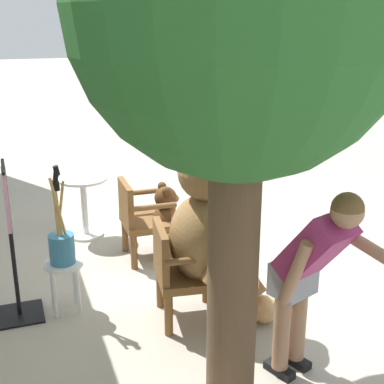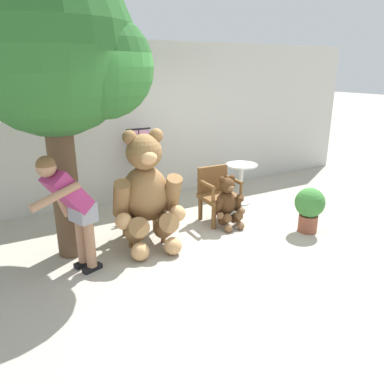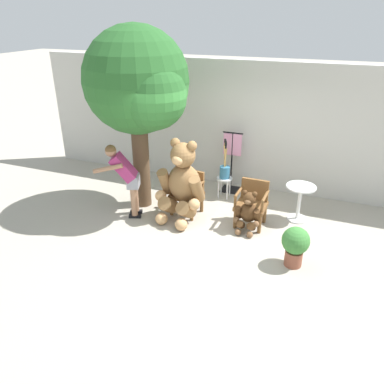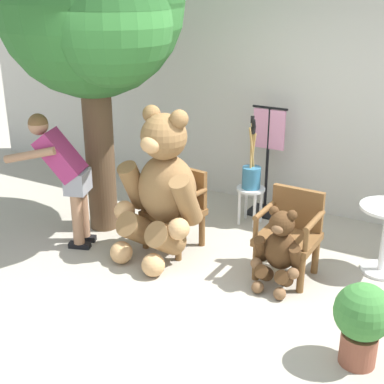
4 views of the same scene
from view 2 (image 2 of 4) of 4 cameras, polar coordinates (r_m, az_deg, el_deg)
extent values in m
plane|color=#A8A091|center=(5.26, 1.81, -8.01)|extent=(60.00, 60.00, 0.00)
cube|color=beige|center=(6.94, -8.49, 10.42)|extent=(10.00, 0.16, 2.80)
cube|color=brown|center=(5.33, -7.51, -3.05)|extent=(0.63, 0.59, 0.07)
cylinder|color=brown|center=(5.18, -9.31, -6.43)|extent=(0.07, 0.07, 0.37)
cylinder|color=brown|center=(5.29, -4.42, -5.73)|extent=(0.07, 0.07, 0.37)
cylinder|color=brown|center=(5.56, -10.26, -4.71)|extent=(0.07, 0.07, 0.37)
cylinder|color=brown|center=(5.66, -5.69, -4.09)|extent=(0.07, 0.07, 0.37)
cube|color=brown|center=(5.46, -8.22, 0.18)|extent=(0.52, 0.13, 0.42)
cylinder|color=brown|center=(5.20, -10.30, -0.77)|extent=(0.12, 0.48, 0.06)
cylinder|color=brown|center=(5.04, -9.75, -2.69)|extent=(0.05, 0.05, 0.22)
cylinder|color=brown|center=(5.31, -5.01, -0.14)|extent=(0.12, 0.48, 0.06)
cylinder|color=brown|center=(5.15, -4.31, -1.99)|extent=(0.05, 0.05, 0.22)
cube|color=brown|center=(5.90, 4.24, -0.81)|extent=(0.57, 0.53, 0.07)
cylinder|color=brown|center=(5.70, 3.34, -3.87)|extent=(0.07, 0.07, 0.37)
cylinder|color=brown|center=(5.93, 7.16, -3.06)|extent=(0.07, 0.07, 0.37)
cylinder|color=brown|center=(6.03, 1.28, -2.54)|extent=(0.07, 0.07, 0.37)
cylinder|color=brown|center=(6.26, 4.97, -1.82)|extent=(0.07, 0.07, 0.37)
cube|color=brown|center=(6.01, 3.14, 2.04)|extent=(0.52, 0.07, 0.42)
cylinder|color=brown|center=(5.70, 2.17, 1.23)|extent=(0.07, 0.48, 0.06)
cylinder|color=brown|center=(5.56, 3.23, -0.42)|extent=(0.05, 0.05, 0.22)
cylinder|color=brown|center=(5.95, 6.35, 1.89)|extent=(0.07, 0.48, 0.06)
cylinder|color=brown|center=(5.82, 7.46, 0.32)|extent=(0.05, 0.05, 0.22)
ellipsoid|color=olive|center=(5.12, -7.16, -0.16)|extent=(0.72, 0.63, 0.75)
sphere|color=olive|center=(4.93, -7.31, 6.06)|extent=(0.47, 0.47, 0.47)
ellipsoid|color=tan|center=(4.75, -6.68, 5.17)|extent=(0.25, 0.20, 0.17)
sphere|color=black|center=(4.75, -6.69, 5.31)|extent=(0.07, 0.07, 0.07)
sphere|color=olive|center=(4.88, -9.52, 8.23)|extent=(0.19, 0.19, 0.19)
sphere|color=olive|center=(4.96, -5.47, 8.57)|extent=(0.19, 0.19, 0.19)
cylinder|color=olive|center=(4.94, -10.71, -1.06)|extent=(0.27, 0.44, 0.56)
sphere|color=tan|center=(4.88, -10.40, -4.39)|extent=(0.22, 0.22, 0.22)
cylinder|color=olive|center=(5.10, -3.00, -0.12)|extent=(0.27, 0.44, 0.56)
sphere|color=tan|center=(5.06, -2.23, -3.28)|extent=(0.22, 0.22, 0.22)
cylinder|color=olive|center=(4.98, -8.40, -5.80)|extent=(0.34, 0.50, 0.44)
sphere|color=tan|center=(4.86, -7.90, -9.00)|extent=(0.24, 0.24, 0.24)
cylinder|color=olive|center=(5.07, -4.00, -5.17)|extent=(0.34, 0.50, 0.44)
sphere|color=tan|center=(4.96, -2.93, -8.22)|extent=(0.24, 0.24, 0.24)
ellipsoid|color=#4C3019|center=(5.77, 5.22, -1.69)|extent=(0.33, 0.28, 0.38)
sphere|color=#4C3019|center=(5.66, 5.40, 1.01)|extent=(0.24, 0.24, 0.24)
ellipsoid|color=brown|center=(5.59, 5.96, 0.56)|extent=(0.12, 0.09, 0.09)
sphere|color=black|center=(5.59, 5.97, 0.62)|extent=(0.04, 0.04, 0.04)
sphere|color=#4C3019|center=(5.60, 4.59, 1.91)|extent=(0.09, 0.09, 0.09)
sphere|color=#4C3019|center=(5.69, 6.12, 2.14)|extent=(0.09, 0.09, 0.09)
cylinder|color=#4C3019|center=(5.63, 4.05, -2.18)|extent=(0.11, 0.21, 0.28)
sphere|color=brown|center=(5.62, 4.36, -3.63)|extent=(0.11, 0.11, 0.11)
cylinder|color=#4C3019|center=(5.82, 7.01, -1.60)|extent=(0.11, 0.21, 0.28)
sphere|color=brown|center=(5.81, 7.46, -2.97)|extent=(0.11, 0.11, 0.11)
cylinder|color=#4C3019|center=(5.69, 5.06, -4.21)|extent=(0.14, 0.24, 0.22)
sphere|color=brown|center=(5.64, 5.57, -5.57)|extent=(0.12, 0.12, 0.12)
cylinder|color=#4C3019|center=(5.79, 6.74, -3.84)|extent=(0.14, 0.24, 0.22)
sphere|color=brown|center=(5.75, 7.42, -5.13)|extent=(0.12, 0.12, 0.12)
cube|color=black|center=(4.92, -16.15, -10.40)|extent=(0.26, 0.17, 0.06)
cylinder|color=#A37556|center=(4.73, -16.62, -5.71)|extent=(0.12, 0.12, 0.82)
cube|color=black|center=(4.79, -14.93, -11.15)|extent=(0.26, 0.17, 0.06)
cylinder|color=#A37556|center=(4.59, -15.38, -6.35)|extent=(0.12, 0.12, 0.82)
cube|color=gray|center=(4.56, -16.32, -2.81)|extent=(0.31, 0.36, 0.24)
cube|color=#9E2D66|center=(4.38, -18.43, 0.08)|extent=(0.57, 0.47, 0.55)
sphere|color=#A37556|center=(4.20, -21.36, 3.51)|extent=(0.21, 0.21, 0.21)
sphere|color=brown|center=(4.19, -21.39, 3.77)|extent=(0.21, 0.21, 0.21)
cylinder|color=#A37556|center=(4.09, -20.08, -0.64)|extent=(0.56, 0.27, 0.20)
cylinder|color=#A37556|center=(4.58, -19.53, -0.86)|extent=(0.26, 0.16, 0.50)
cylinder|color=silver|center=(6.35, -6.80, 0.89)|extent=(0.34, 0.34, 0.03)
cylinder|color=silver|center=(6.54, -6.27, -0.67)|extent=(0.04, 0.04, 0.43)
cylinder|color=silver|center=(6.47, -7.88, -0.95)|extent=(0.04, 0.04, 0.43)
cylinder|color=silver|center=(6.37, -5.56, -1.18)|extent=(0.04, 0.04, 0.43)
cylinder|color=silver|center=(6.30, -7.21, -1.47)|extent=(0.04, 0.04, 0.43)
cylinder|color=teal|center=(6.31, -6.85, 2.15)|extent=(0.22, 0.22, 0.26)
cylinder|color=tan|center=(6.26, -7.07, 4.32)|extent=(0.05, 0.03, 0.59)
cylinder|color=black|center=(6.19, -7.19, 7.32)|extent=(0.05, 0.04, 0.08)
cylinder|color=tan|center=(6.22, -7.06, 4.81)|extent=(0.08, 0.15, 0.71)
cylinder|color=black|center=(6.14, -7.20, 8.41)|extent=(0.05, 0.06, 0.09)
cylinder|color=tan|center=(6.24, -7.03, 4.24)|extent=(0.02, 0.05, 0.58)
cylinder|color=black|center=(6.17, -7.15, 7.22)|extent=(0.04, 0.05, 0.08)
cylinder|color=tan|center=(6.26, -7.07, 4.29)|extent=(0.07, 0.05, 0.58)
cylinder|color=black|center=(6.18, -7.19, 7.27)|extent=(0.05, 0.05, 0.09)
cylinder|color=tan|center=(6.23, -6.95, 4.65)|extent=(0.07, 0.13, 0.66)
cylinder|color=black|center=(6.16, -7.08, 8.04)|extent=(0.05, 0.06, 0.09)
cylinder|color=white|center=(6.70, 7.58, 4.10)|extent=(0.56, 0.56, 0.03)
cylinder|color=white|center=(6.79, 7.45, 1.16)|extent=(0.07, 0.07, 0.69)
cylinder|color=white|center=(6.90, 7.34, -1.46)|extent=(0.40, 0.40, 0.03)
cylinder|color=brown|center=(4.93, -18.88, 1.65)|extent=(0.33, 0.33, 2.01)
sphere|color=#286028|center=(4.75, -20.90, 19.80)|extent=(1.97, 1.97, 1.97)
sphere|color=#286028|center=(4.57, -13.58, 18.06)|extent=(1.18, 1.18, 1.18)
cylinder|color=brown|center=(5.88, 17.22, -4.57)|extent=(0.28, 0.28, 0.26)
sphere|color=#3D7F38|center=(5.76, 17.52, -1.54)|extent=(0.44, 0.44, 0.44)
cube|color=black|center=(6.85, -7.70, -1.66)|extent=(0.40, 0.40, 0.02)
cylinder|color=black|center=(6.66, -7.94, 3.73)|extent=(0.04, 0.04, 1.35)
cylinder|color=black|center=(6.52, -8.20, 9.48)|extent=(0.44, 0.03, 0.03)
cube|color=pink|center=(6.56, -8.10, 7.24)|extent=(0.40, 0.03, 0.48)
camera|label=1|loc=(6.31, -49.98, 13.49)|focal=50.00mm
camera|label=3|loc=(4.77, 86.06, 18.51)|focal=35.00mm
camera|label=4|loc=(4.59, 62.17, 14.07)|focal=50.00mm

